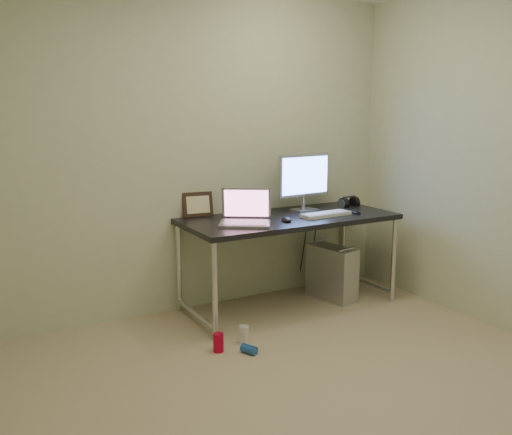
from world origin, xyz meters
name	(u,v)px	position (x,y,z in m)	size (l,w,h in m)	color
floor	(324,399)	(0.00, 0.00, 0.00)	(3.50, 3.50, 0.00)	tan
wall_back	(196,153)	(0.00, 1.75, 1.25)	(3.50, 0.02, 2.50)	beige
desk	(289,225)	(0.64, 1.38, 0.68)	(1.71, 0.75, 0.75)	black
tower_computer	(332,273)	(1.05, 1.35, 0.23)	(0.27, 0.46, 0.48)	#BCBDC2
cable_a	(304,245)	(1.00, 1.70, 0.40)	(0.01, 0.01, 0.70)	black
cable_b	(314,246)	(1.09, 1.68, 0.38)	(0.01, 0.01, 0.72)	black
can_red	(218,343)	(-0.25, 0.86, 0.06)	(0.07, 0.07, 0.13)	#B80626
can_white	(244,334)	(-0.03, 0.90, 0.06)	(0.07, 0.07, 0.12)	silver
can_blue	(249,349)	(-0.08, 0.73, 0.03)	(0.06, 0.06, 0.11)	#1F51A2
laptop	(246,216)	(0.20, 1.30, 0.81)	(0.48, 0.46, 0.26)	#ADADB5
monitor	(304,178)	(0.88, 1.53, 1.03)	(0.50, 0.16, 0.47)	#ADADB5
keyboard	(326,214)	(0.90, 1.25, 0.76)	(0.43, 0.14, 0.03)	silver
mouse_right	(356,211)	(1.18, 1.21, 0.77)	(0.07, 0.11, 0.04)	black
mouse_left	(286,219)	(0.51, 1.22, 0.77)	(0.07, 0.11, 0.04)	black
headphones	(349,203)	(1.34, 1.50, 0.78)	(0.17, 0.11, 0.11)	black
picture_frame	(198,204)	(0.00, 1.72, 0.85)	(0.24, 0.03, 0.20)	black
webcam	(232,203)	(0.28, 1.67, 0.85)	(0.05, 0.04, 0.13)	silver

